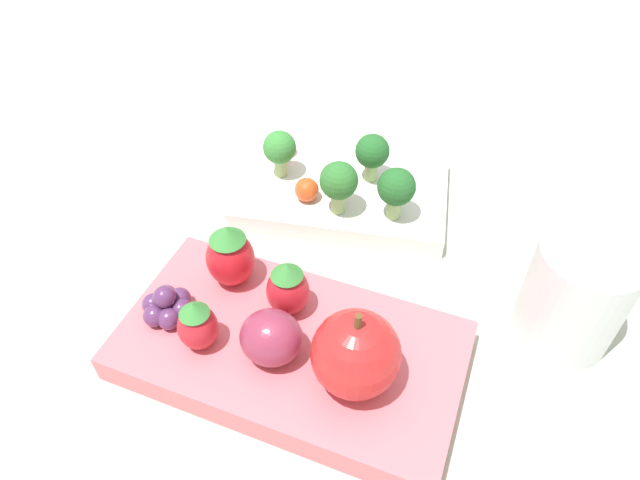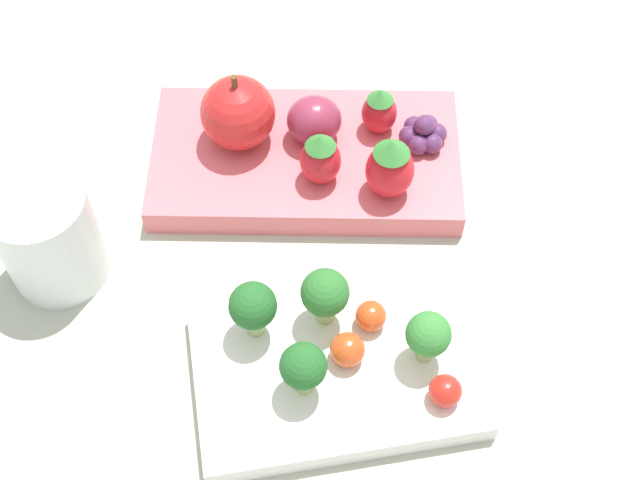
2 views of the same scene
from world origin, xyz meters
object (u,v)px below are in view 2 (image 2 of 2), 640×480
at_px(cherry_tomato_0, 346,350).
at_px(grape_cluster, 423,133).
at_px(cherry_tomato_1, 445,391).
at_px(cherry_tomato_2, 371,316).
at_px(strawberry_0, 379,111).
at_px(strawberry_1, 390,167).
at_px(bento_box_savoury, 337,371).
at_px(broccoli_floret_0, 303,367).
at_px(broccoli_floret_1, 253,307).
at_px(drinking_cup, 48,236).
at_px(broccoli_floret_3, 325,294).
at_px(strawberry_2, 317,159).
at_px(plum, 319,120).
at_px(broccoli_floret_2, 428,335).
at_px(apple, 238,113).
at_px(bento_box_fruit, 306,160).

distance_m(cherry_tomato_0, grape_cluster, 0.19).
xyz_separation_m(cherry_tomato_1, cherry_tomato_2, (0.04, -0.06, -0.00)).
bearing_deg(strawberry_0, strawberry_1, 88.13).
relative_size(bento_box_savoury, broccoli_floret_0, 4.17).
relative_size(broccoli_floret_1, drinking_cup, 0.57).
distance_m(broccoli_floret_1, broccoli_floret_3, 0.05).
bearing_deg(cherry_tomato_2, broccoli_floret_3, -15.83).
bearing_deg(strawberry_2, bento_box_savoury, 88.22).
height_order(plum, grape_cluster, plum).
height_order(broccoli_floret_3, grape_cluster, broccoli_floret_3).
relative_size(cherry_tomato_2, strawberry_1, 0.39).
height_order(broccoli_floret_2, cherry_tomato_2, broccoli_floret_2).
height_order(broccoli_floret_1, broccoli_floret_2, broccoli_floret_1).
distance_m(cherry_tomato_0, apple, 0.20).
bearing_deg(cherry_tomato_2, bento_box_savoury, 46.96).
height_order(broccoli_floret_3, drinking_cup, drinking_cup).
xyz_separation_m(strawberry_2, grape_cluster, (-0.08, -0.02, -0.01)).
bearing_deg(cherry_tomato_2, bento_box_fruit, -79.81).
relative_size(broccoli_floret_3, plum, 1.18).
xyz_separation_m(apple, strawberry_0, (-0.10, 0.00, -0.01)).
distance_m(broccoli_floret_2, broccoli_floret_3, 0.07).
relative_size(broccoli_floret_0, cherry_tomato_2, 2.19).
bearing_deg(cherry_tomato_0, cherry_tomato_1, 148.85).
bearing_deg(cherry_tomato_0, strawberry_1, -110.73).
bearing_deg(apple, bento_box_fruit, 158.82).
xyz_separation_m(broccoli_floret_3, drinking_cup, (0.18, -0.07, -0.01)).
xyz_separation_m(bento_box_savoury, cherry_tomato_2, (-0.03, -0.03, 0.02)).
xyz_separation_m(cherry_tomato_2, drinking_cup, (0.21, -0.08, 0.01)).
bearing_deg(plum, strawberry_1, 127.91).
distance_m(cherry_tomato_0, strawberry_1, 0.14).
bearing_deg(apple, strawberry_1, 149.05).
distance_m(broccoli_floret_3, grape_cluster, 0.16).
height_order(broccoli_floret_2, cherry_tomato_1, broccoli_floret_2).
xyz_separation_m(broccoli_floret_2, drinking_cup, (0.24, -0.11, -0.00)).
bearing_deg(cherry_tomato_2, drinking_cup, -20.83).
relative_size(bento_box_savoury, cherry_tomato_1, 8.97).
height_order(broccoli_floret_1, strawberry_2, strawberry_2).
xyz_separation_m(broccoli_floret_0, strawberry_2, (-0.03, -0.16, -0.00)).
distance_m(cherry_tomato_0, cherry_tomato_1, 0.07).
height_order(broccoli_floret_3, cherry_tomato_1, broccoli_floret_3).
height_order(strawberry_1, plum, strawberry_1).
distance_m(bento_box_fruit, broccoli_floret_1, 0.15).
xyz_separation_m(broccoli_floret_0, broccoli_floret_2, (-0.08, -0.01, -0.00)).
bearing_deg(bento_box_savoury, cherry_tomato_2, -133.04).
xyz_separation_m(broccoli_floret_3, strawberry_0, (-0.06, -0.15, -0.01)).
distance_m(broccoli_floret_1, grape_cluster, 0.20).
bearing_deg(drinking_cup, strawberry_0, -160.68).
distance_m(broccoli_floret_3, cherry_tomato_0, 0.04).
xyz_separation_m(broccoli_floret_2, cherry_tomato_2, (0.03, -0.03, -0.02)).
height_order(broccoli_floret_0, plum, broccoli_floret_0).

